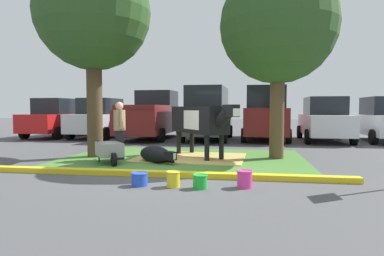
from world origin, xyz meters
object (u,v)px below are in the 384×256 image
object	(u,v)px
calf_lying	(156,155)
bucket_pink	(245,179)
bucket_blue	(140,179)
suv_dark_grey	(208,113)
sedan_silver	(101,118)
bucket_green	(200,181)
shade_tree_left	(93,14)
bucket_yellow	(173,179)
pickup_truck_maroon	(152,116)
person_handler	(120,129)
wheelbarrow	(110,150)
cow_holstein	(201,120)
sedan_red	(58,118)
sedan_blue	(324,120)
shade_tree_right	(278,26)
suv_black	(265,113)

from	to	relation	value
calf_lying	bucket_pink	xyz separation A→B (m)	(2.41, -2.50, -0.07)
bucket_blue	suv_dark_grey	distance (m)	9.86
bucket_blue	bucket_pink	distance (m)	2.03
sedan_silver	bucket_green	bearing A→B (deg)	-57.32
shade_tree_left	bucket_blue	size ratio (longest dim) A/B	18.16
bucket_yellow	pickup_truck_maroon	xyz separation A→B (m)	(-3.27, 10.10, 0.96)
shade_tree_left	suv_dark_grey	distance (m)	7.54
shade_tree_left	person_handler	bearing A→B (deg)	-23.41
person_handler	wheelbarrow	xyz separation A→B (m)	(-0.00, -0.75, -0.53)
wheelbarrow	bucket_pink	bearing A→B (deg)	-31.09
cow_holstein	calf_lying	xyz separation A→B (m)	(-1.08, -1.16, -0.91)
person_handler	bucket_yellow	xyz separation A→B (m)	(2.27, -3.09, -0.76)
calf_lying	sedan_red	bearing A→B (deg)	134.56
calf_lying	sedan_blue	world-z (taller)	sedan_blue
bucket_yellow	suv_dark_grey	xyz separation A→B (m)	(-0.44, 9.79, 1.11)
bucket_yellow	sedan_silver	xyz separation A→B (m)	(-6.03, 10.18, 0.83)
wheelbarrow	pickup_truck_maroon	size ratio (longest dim) A/B	0.27
bucket_yellow	bucket_green	world-z (taller)	bucket_yellow
person_handler	sedan_blue	xyz separation A→B (m)	(7.17, 6.79, 0.07)
wheelbarrow	sedan_red	xyz separation A→B (m)	(-6.16, 7.80, 0.60)
shade_tree_left	shade_tree_right	distance (m)	5.54
pickup_truck_maroon	sedan_red	bearing A→B (deg)	179.57
bucket_green	suv_black	bearing A→B (deg)	80.24
bucket_blue	bucket_pink	bearing A→B (deg)	4.41
shade_tree_right	person_handler	distance (m)	5.52
sedan_red	sedan_blue	world-z (taller)	same
shade_tree_left	bucket_pink	world-z (taller)	shade_tree_left
shade_tree_right	bucket_green	distance (m)	5.82
sedan_red	sedan_silver	distance (m)	2.40
sedan_silver	sedan_blue	bearing A→B (deg)	-1.57
person_handler	bucket_green	size ratio (longest dim) A/B	5.73
shade_tree_right	sedan_red	xyz separation A→B (m)	(-10.70, 6.11, -2.93)
calf_lying	person_handler	bearing A→B (deg)	160.24
wheelbarrow	bucket_pink	world-z (taller)	wheelbarrow
shade_tree_right	bucket_yellow	xyz separation A→B (m)	(-2.27, -4.02, -3.75)
bucket_blue	sedan_red	distance (m)	12.79
bucket_green	suv_black	distance (m)	10.39
shade_tree_left	cow_holstein	size ratio (longest dim) A/B	2.30
shade_tree_left	bucket_green	bearing A→B (deg)	-43.41
wheelbarrow	bucket_pink	distance (m)	4.23
shade_tree_left	bucket_yellow	world-z (taller)	shade_tree_left
shade_tree_right	wheelbarrow	bearing A→B (deg)	-159.64
pickup_truck_maroon	suv_black	bearing A→B (deg)	0.34
shade_tree_right	bucket_green	bearing A→B (deg)	-113.23
calf_lying	sedan_silver	xyz separation A→B (m)	(-4.97, 7.52, 0.75)
wheelbarrow	bucket_yellow	distance (m)	3.27
calf_lying	pickup_truck_maroon	world-z (taller)	pickup_truck_maroon
shade_tree_right	pickup_truck_maroon	xyz separation A→B (m)	(-5.54, 6.07, -2.80)
cow_holstein	bucket_pink	size ratio (longest dim) A/B	8.12
person_handler	bucket_blue	bearing A→B (deg)	-62.65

